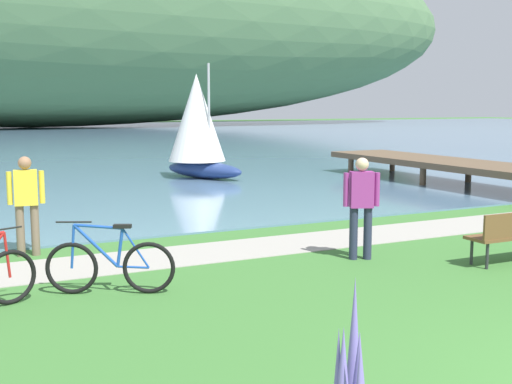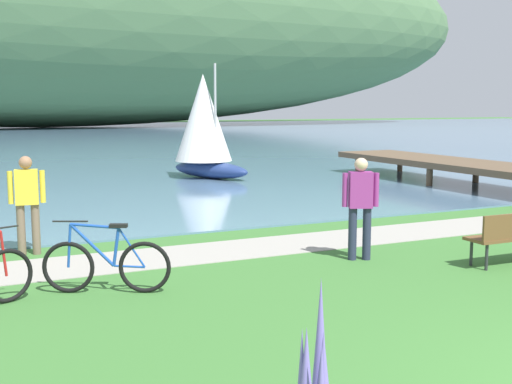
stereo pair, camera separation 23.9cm
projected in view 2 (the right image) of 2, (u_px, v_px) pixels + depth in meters
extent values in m
cube|color=#5B7F9E|center=(34.00, 139.00, 49.36)|extent=(180.00, 80.00, 0.04)
ellipsoid|color=#4C7047|center=(38.00, 7.00, 71.82)|extent=(114.86, 28.00, 26.81)
cube|color=#A39E93|center=(287.00, 244.00, 11.96)|extent=(60.00, 1.50, 0.01)
cylinder|color=#2D2D33|center=(471.00, 252.00, 10.37)|extent=(0.05, 0.05, 0.45)
cylinder|color=#2D2D33|center=(487.00, 256.00, 10.07)|extent=(0.05, 0.05, 0.45)
torus|color=black|center=(7.00, 276.00, 8.40)|extent=(0.69, 0.32, 0.72)
cylinder|color=red|center=(4.00, 254.00, 8.34)|extent=(0.09, 0.06, 0.60)
cylinder|color=black|center=(0.00, 228.00, 8.28)|extent=(0.46, 0.20, 0.02)
torus|color=black|center=(68.00, 267.00, 8.84)|extent=(0.68, 0.36, 0.72)
torus|color=black|center=(145.00, 267.00, 8.85)|extent=(0.68, 0.36, 0.72)
cylinder|color=#1E4CB2|center=(92.00, 245.00, 8.80)|extent=(0.57, 0.29, 0.61)
cylinder|color=#1E4CB2|center=(94.00, 226.00, 8.77)|extent=(0.61, 0.31, 0.09)
cylinder|color=#1E4CB2|center=(116.00, 247.00, 8.81)|extent=(0.13, 0.09, 0.54)
cylinder|color=#1E4CB2|center=(129.00, 266.00, 8.84)|extent=(0.40, 0.21, 0.05)
cylinder|color=#1E4CB2|center=(132.00, 248.00, 8.81)|extent=(0.35, 0.18, 0.56)
cylinder|color=#1E4CB2|center=(69.00, 246.00, 8.80)|extent=(0.09, 0.07, 0.60)
cube|color=black|center=(118.00, 226.00, 8.77)|extent=(0.26, 0.19, 0.05)
cylinder|color=black|center=(70.00, 221.00, 8.76)|extent=(0.45, 0.22, 0.02)
cylinder|color=#72604C|center=(21.00, 230.00, 11.07)|extent=(0.14, 0.14, 0.88)
cylinder|color=#72604C|center=(36.00, 229.00, 11.14)|extent=(0.14, 0.14, 0.88)
cube|color=yellow|center=(27.00, 187.00, 11.00)|extent=(0.40, 0.27, 0.60)
sphere|color=#9E7051|center=(25.00, 162.00, 10.95)|extent=(0.22, 0.22, 0.22)
cylinder|color=yellow|center=(10.00, 188.00, 10.93)|extent=(0.09, 0.09, 0.56)
cylinder|color=yellow|center=(43.00, 186.00, 11.08)|extent=(0.09, 0.09, 0.56)
cylinder|color=#282D47|center=(352.00, 234.00, 10.73)|extent=(0.14, 0.14, 0.88)
cylinder|color=#282D47|center=(367.00, 234.00, 10.74)|extent=(0.14, 0.14, 0.88)
cube|color=#9E338C|center=(361.00, 190.00, 10.64)|extent=(0.44, 0.35, 0.60)
sphere|color=beige|center=(361.00, 164.00, 10.58)|extent=(0.22, 0.22, 0.22)
cylinder|color=#9E338C|center=(345.00, 190.00, 10.63)|extent=(0.09, 0.09, 0.56)
cylinder|color=#9E338C|center=(376.00, 190.00, 10.65)|extent=(0.09, 0.09, 0.56)
cone|color=#8470D1|center=(320.00, 362.00, 3.31)|extent=(0.13, 0.13, 0.90)
ellipsoid|color=navy|center=(210.00, 170.00, 22.48)|extent=(2.29, 3.43, 0.59)
cylinder|color=#B2B2B2|center=(215.00, 113.00, 22.05)|extent=(0.08, 0.08, 3.35)
cone|color=white|center=(203.00, 118.00, 22.43)|extent=(2.65, 2.65, 3.01)
cube|color=brown|center=(454.00, 164.00, 20.71)|extent=(2.40, 10.00, 0.20)
cylinder|color=brown|center=(429.00, 177.00, 20.36)|extent=(0.20, 0.20, 0.60)
cylinder|color=brown|center=(476.00, 175.00, 21.16)|extent=(0.20, 0.20, 0.60)
cylinder|color=brown|center=(358.00, 167.00, 23.95)|extent=(0.20, 0.20, 0.60)
cylinder|color=brown|center=(400.00, 165.00, 24.75)|extent=(0.20, 0.20, 0.60)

